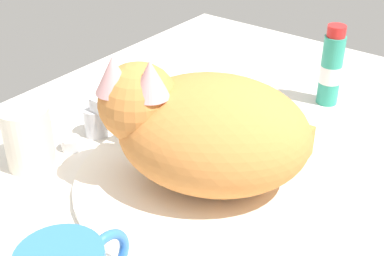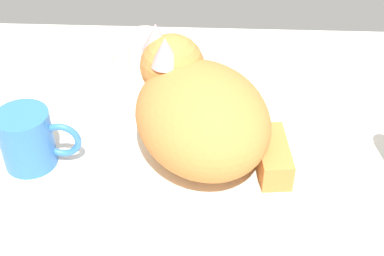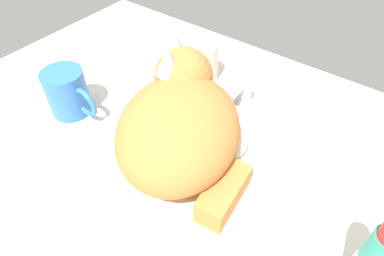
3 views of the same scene
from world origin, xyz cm
name	(u,v)px [view 3 (image 3 of 3)]	position (x,y,z in cm)	size (l,w,h in cm)	color
ground_plane	(180,168)	(0.00, 0.00, -1.50)	(110.00, 82.50, 3.00)	silver
sink_basin	(180,161)	(0.00, 0.00, 0.55)	(35.58, 35.58, 1.09)	white
faucet	(241,92)	(0.00, 20.31, 2.65)	(13.13, 8.83, 6.35)	silver
cat	(181,123)	(-0.50, 1.25, 8.50)	(26.87, 29.41, 17.11)	#D17F3D
coffee_mug	(68,93)	(-25.62, -2.04, 4.58)	(12.19, 7.93, 9.16)	#3372C6
rinse_cup	(203,62)	(-11.00, 22.41, 4.38)	(6.52, 6.52, 8.76)	silver
soap_dish	(170,62)	(-20.65, 22.48, 0.60)	(9.00, 6.40, 1.20)	white
soap_bar	(169,55)	(-20.65, 22.48, 2.35)	(6.72, 4.93, 2.31)	white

